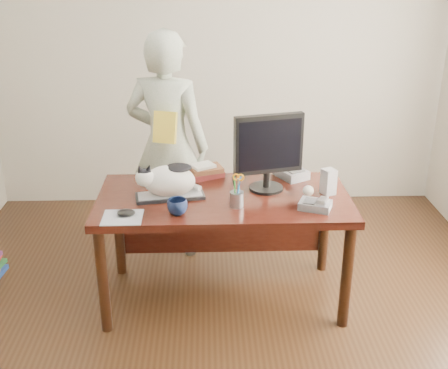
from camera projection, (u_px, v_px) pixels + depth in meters
room at (228, 134)px, 2.77m from camera, size 4.50×4.50×4.50m
desk at (223, 212)px, 3.69m from camera, size 1.60×0.80×0.75m
keyboard at (170, 196)px, 3.53m from camera, size 0.45×0.23×0.03m
cat at (167, 180)px, 3.48m from camera, size 0.42×0.26×0.24m
monitor at (268, 149)px, 3.53m from camera, size 0.45×0.27×0.51m
pen_cup at (237, 197)px, 3.39m from camera, size 0.10×0.10×0.21m
mousepad at (122, 217)px, 3.26m from camera, size 0.23×0.21×0.01m
mouse at (126, 213)px, 3.27m from camera, size 0.11×0.07×0.04m
coffee_mug at (177, 207)px, 3.29m from camera, size 0.17×0.17×0.09m
phone at (316, 204)px, 3.37m from camera, size 0.22×0.19×0.08m
speaker at (328, 182)px, 3.56m from camera, size 0.10×0.11×0.17m
baseball at (308, 191)px, 3.55m from camera, size 0.07×0.07×0.07m
book_stack at (205, 171)px, 3.86m from camera, size 0.28×0.25×0.09m
calculator at (291, 173)px, 3.84m from camera, size 0.24×0.27×0.07m
person at (168, 146)px, 4.14m from camera, size 0.71×0.57×1.71m
held_book at (165, 127)px, 3.91m from camera, size 0.18×0.14×0.22m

